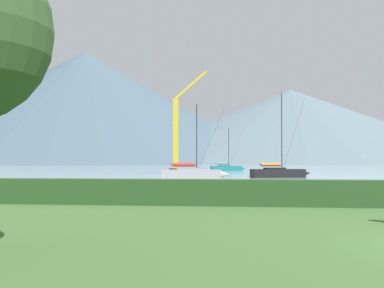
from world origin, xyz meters
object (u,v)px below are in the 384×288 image
(sailboat_slip_5, at_px, (193,173))
(dock_crane, at_px, (177,140))
(sailboat_slip_2, at_px, (227,168))
(sailboat_slip_3, at_px, (278,172))

(sailboat_slip_5, relative_size, dock_crane, 0.50)
(sailboat_slip_2, xyz_separation_m, dock_crane, (-7.13, -19.63, 4.87))
(sailboat_slip_2, height_order, sailboat_slip_3, sailboat_slip_3)
(sailboat_slip_2, xyz_separation_m, sailboat_slip_3, (8.49, -38.91, 0.05))
(sailboat_slip_3, relative_size, dock_crane, 0.62)
(sailboat_slip_3, relative_size, sailboat_slip_5, 1.23)
(sailboat_slip_3, xyz_separation_m, sailboat_slip_5, (-9.91, -6.39, -0.01))
(sailboat_slip_3, bearing_deg, sailboat_slip_5, -163.64)
(sailboat_slip_2, relative_size, sailboat_slip_3, 0.83)
(sailboat_slip_3, distance_m, sailboat_slip_5, 11.79)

